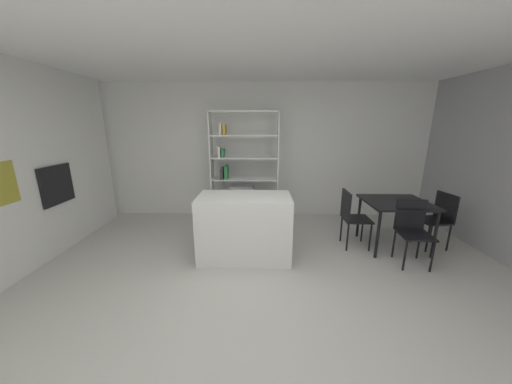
{
  "coord_description": "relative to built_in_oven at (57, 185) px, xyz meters",
  "views": [
    {
      "loc": [
        0.1,
        -2.58,
        1.91
      ],
      "look_at": [
        0.06,
        0.52,
        1.09
      ],
      "focal_mm": 18.22,
      "sensor_mm": 36.0,
      "label": 1
    }
  ],
  "objects": [
    {
      "name": "open_bookshelf",
      "position": [
        2.63,
        1.31,
        -0.06
      ],
      "size": [
        1.3,
        0.35,
        2.14
      ],
      "color": "white",
      "rests_on": "ground_plane"
    },
    {
      "name": "dining_table",
      "position": [
        5.1,
        0.17,
        -0.37
      ],
      "size": [
        0.94,
        0.87,
        0.75
      ],
      "color": "black",
      "rests_on": "ground_plane"
    },
    {
      "name": "back_partition",
      "position": [
        2.89,
        1.72,
        0.31
      ],
      "size": [
        7.16,
        0.06,
        2.7
      ],
      "primitive_type": "cube",
      "color": "silver",
      "rests_on": "ground_plane"
    },
    {
      "name": "dining_chair_window_side",
      "position": [
        5.78,
        0.18,
        -0.52
      ],
      "size": [
        0.45,
        0.45,
        0.87
      ],
      "rotation": [
        0.0,
        0.0,
        -1.45
      ],
      "color": "black",
      "rests_on": "ground_plane"
    },
    {
      "name": "dining_chair_near",
      "position": [
        5.11,
        -0.29,
        -0.51
      ],
      "size": [
        0.44,
        0.46,
        0.89
      ],
      "rotation": [
        0.0,
        0.0,
        -0.1
      ],
      "color": "black",
      "rests_on": "ground_plane"
    },
    {
      "name": "ceiling_slab",
      "position": [
        2.89,
        -1.1,
        1.69
      ],
      "size": [
        7.16,
        5.69,
        0.06
      ],
      "color": "white",
      "rests_on": "ground_plane"
    },
    {
      "name": "ground_plane",
      "position": [
        2.89,
        -1.1,
        -1.04
      ],
      "size": [
        9.86,
        9.86,
        0.0
      ],
      "primitive_type": "plane",
      "color": "beige"
    },
    {
      "name": "built_in_oven",
      "position": [
        0.0,
        0.0,
        0.0
      ],
      "size": [
        0.06,
        0.59,
        0.57
      ],
      "color": "black",
      "rests_on": "ground_plane"
    },
    {
      "name": "kitchen_island",
      "position": [
        2.78,
        -0.19,
        -0.58
      ],
      "size": [
        1.31,
        0.69,
        0.93
      ],
      "primitive_type": "cube",
      "color": "silver",
      "rests_on": "ground_plane"
    },
    {
      "name": "dining_chair_island_side",
      "position": [
        4.42,
        0.17,
        -0.5
      ],
      "size": [
        0.41,
        0.41,
        0.91
      ],
      "rotation": [
        0.0,
        0.0,
        1.55
      ],
      "color": "black",
      "rests_on": "ground_plane"
    }
  ]
}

